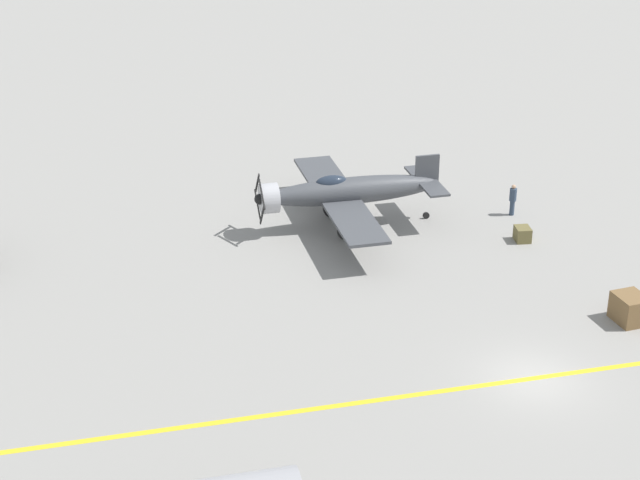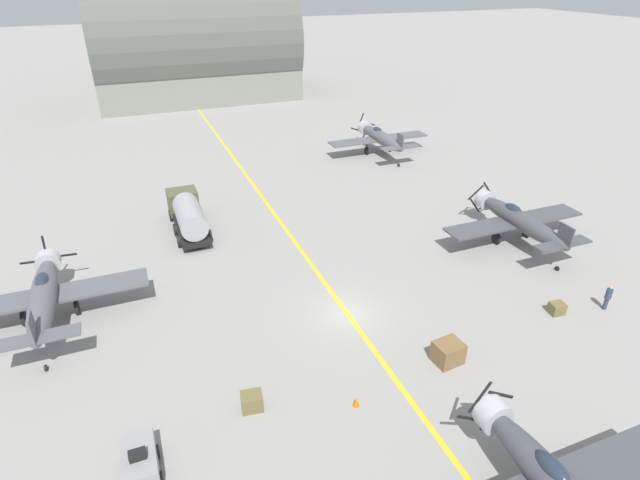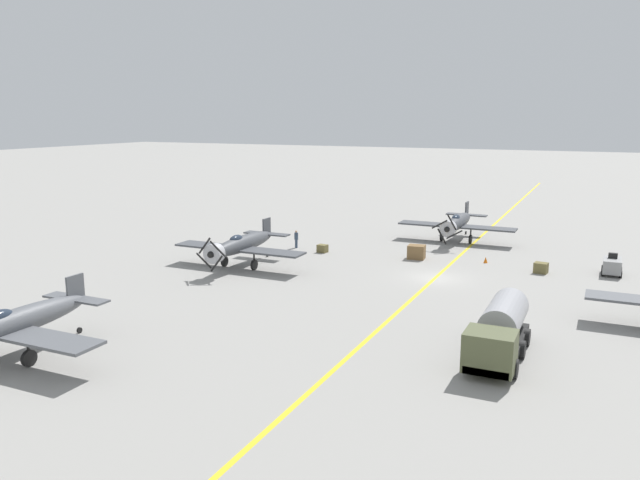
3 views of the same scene
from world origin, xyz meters
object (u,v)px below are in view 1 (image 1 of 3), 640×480
supply_crate_mid_lane (630,309)px  supply_crate_by_tanker (522,234)px  airplane_mid_right (345,192)px  ground_crew_walking (513,198)px

supply_crate_mid_lane → supply_crate_by_tanker: bearing=7.3°
supply_crate_mid_lane → airplane_mid_right: bearing=36.7°
supply_crate_by_tanker → supply_crate_mid_lane: 9.07m
airplane_mid_right → supply_crate_by_tanker: size_ratio=13.28×
ground_crew_walking → airplane_mid_right: bearing=86.0°
airplane_mid_right → supply_crate_mid_lane: airplane_mid_right is taller
airplane_mid_right → supply_crate_by_tanker: airplane_mid_right is taller
airplane_mid_right → supply_crate_by_tanker: 9.44m
airplane_mid_right → ground_crew_walking: bearing=-108.7°
ground_crew_walking → supply_crate_mid_lane: ground_crew_walking is taller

